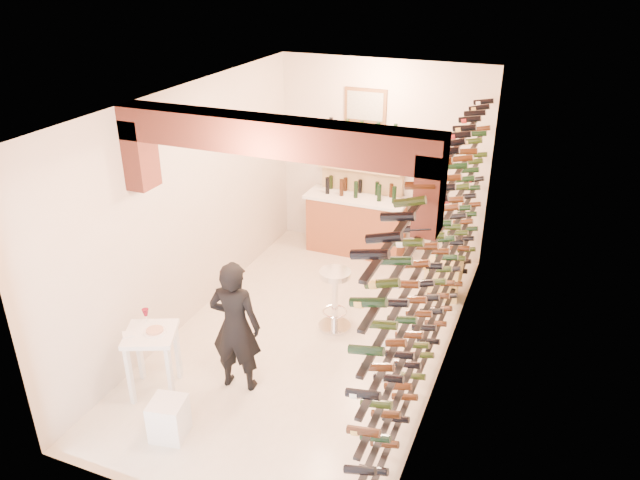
{
  "coord_description": "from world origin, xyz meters",
  "views": [
    {
      "loc": [
        2.68,
        -6.29,
        4.68
      ],
      "look_at": [
        0.0,
        0.3,
        1.3
      ],
      "focal_mm": 34.2,
      "sensor_mm": 36.0,
      "label": 1
    }
  ],
  "objects_px": {
    "person": "(235,326)",
    "chrome_barstool": "(335,295)",
    "back_counter": "(356,223)",
    "crate_lower": "(442,289)",
    "white_stool": "(169,419)",
    "wine_rack": "(433,252)",
    "tasting_table": "(152,343)"
  },
  "relations": [
    {
      "from": "back_counter",
      "to": "tasting_table",
      "type": "relative_size",
      "value": 1.73
    },
    {
      "from": "tasting_table",
      "to": "white_stool",
      "type": "relative_size",
      "value": 2.21
    },
    {
      "from": "wine_rack",
      "to": "tasting_table",
      "type": "distance_m",
      "value": 3.38
    },
    {
      "from": "person",
      "to": "tasting_table",
      "type": "bearing_deg",
      "value": 20.24
    },
    {
      "from": "back_counter",
      "to": "crate_lower",
      "type": "relative_size",
      "value": 3.65
    },
    {
      "from": "tasting_table",
      "to": "chrome_barstool",
      "type": "relative_size",
      "value": 1.13
    },
    {
      "from": "back_counter",
      "to": "chrome_barstool",
      "type": "height_order",
      "value": "back_counter"
    },
    {
      "from": "person",
      "to": "crate_lower",
      "type": "relative_size",
      "value": 3.52
    },
    {
      "from": "back_counter",
      "to": "white_stool",
      "type": "bearing_deg",
      "value": -94.41
    },
    {
      "from": "wine_rack",
      "to": "chrome_barstool",
      "type": "distance_m",
      "value": 1.72
    },
    {
      "from": "chrome_barstool",
      "to": "crate_lower",
      "type": "xyz_separation_m",
      "value": [
        1.19,
        1.36,
        -0.36
      ]
    },
    {
      "from": "chrome_barstool",
      "to": "back_counter",
      "type": "bearing_deg",
      "value": 102.27
    },
    {
      "from": "wine_rack",
      "to": "back_counter",
      "type": "relative_size",
      "value": 3.35
    },
    {
      "from": "back_counter",
      "to": "white_stool",
      "type": "relative_size",
      "value": 3.83
    },
    {
      "from": "person",
      "to": "back_counter",
      "type": "bearing_deg",
      "value": -99.31
    },
    {
      "from": "tasting_table",
      "to": "white_stool",
      "type": "distance_m",
      "value": 0.92
    },
    {
      "from": "person",
      "to": "crate_lower",
      "type": "bearing_deg",
      "value": -129.36
    },
    {
      "from": "wine_rack",
      "to": "person",
      "type": "distance_m",
      "value": 2.42
    },
    {
      "from": "white_stool",
      "to": "crate_lower",
      "type": "relative_size",
      "value": 0.95
    },
    {
      "from": "wine_rack",
      "to": "chrome_barstool",
      "type": "relative_size",
      "value": 6.57
    },
    {
      "from": "tasting_table",
      "to": "person",
      "type": "height_order",
      "value": "person"
    },
    {
      "from": "white_stool",
      "to": "chrome_barstool",
      "type": "relative_size",
      "value": 0.51
    },
    {
      "from": "person",
      "to": "chrome_barstool",
      "type": "relative_size",
      "value": 1.89
    },
    {
      "from": "tasting_table",
      "to": "white_stool",
      "type": "bearing_deg",
      "value": -68.45
    },
    {
      "from": "white_stool",
      "to": "wine_rack",
      "type": "bearing_deg",
      "value": 45.76
    },
    {
      "from": "person",
      "to": "wine_rack",
      "type": "bearing_deg",
      "value": -154.9
    },
    {
      "from": "person",
      "to": "chrome_barstool",
      "type": "height_order",
      "value": "person"
    },
    {
      "from": "chrome_barstool",
      "to": "crate_lower",
      "type": "relative_size",
      "value": 1.86
    },
    {
      "from": "tasting_table",
      "to": "chrome_barstool",
      "type": "bearing_deg",
      "value": 30.62
    },
    {
      "from": "back_counter",
      "to": "white_stool",
      "type": "height_order",
      "value": "back_counter"
    },
    {
      "from": "crate_lower",
      "to": "white_stool",
      "type": "bearing_deg",
      "value": -117.74
    },
    {
      "from": "back_counter",
      "to": "person",
      "type": "distance_m",
      "value": 3.91
    }
  ]
}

